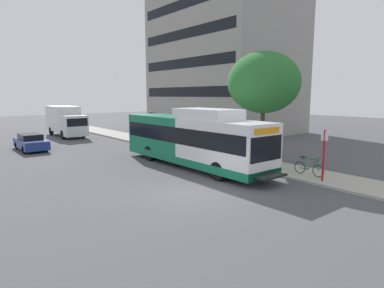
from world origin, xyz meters
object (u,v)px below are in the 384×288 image
street_tree_near_stop (264,83)px  box_truck_background (66,120)px  bicycle_parked (309,168)px  transit_bus (193,139)px  parked_car_far_lane (31,142)px  bus_stop_sign_pole (324,152)px

street_tree_near_stop → box_truck_background: street_tree_near_stop is taller
bicycle_parked → street_tree_near_stop: (1.24, 4.25, 4.67)m
transit_bus → bicycle_parked: 7.00m
parked_car_far_lane → street_tree_near_stop: bearing=-54.2°
bicycle_parked → parked_car_far_lane: 21.41m
street_tree_near_stop → parked_car_far_lane: street_tree_near_stop is taller
bus_stop_sign_pole → parked_car_far_lane: 22.19m
bus_stop_sign_pole → box_truck_background: 28.02m
bus_stop_sign_pole → box_truck_background: bearing=97.6°
street_tree_near_stop → box_truck_background: size_ratio=1.01×
parked_car_far_lane → box_truck_background: size_ratio=0.64×
bus_stop_sign_pole → bicycle_parked: (0.58, 1.11, -1.09)m
transit_bus → box_truck_background: transit_bus is taller
bus_stop_sign_pole → parked_car_far_lane: (-8.94, 20.29, -0.99)m
street_tree_near_stop → bicycle_parked: bearing=-106.3°
parked_car_far_lane → box_truck_background: box_truck_background is taller
parked_car_far_lane → box_truck_background: bearing=55.1°
bus_stop_sign_pole → parked_car_far_lane: size_ratio=0.58×
box_truck_background → parked_car_far_lane: bearing=-124.9°
bicycle_parked → parked_car_far_lane: (-9.52, 19.17, 0.10)m
bus_stop_sign_pole → parked_car_far_lane: bus_stop_sign_pole is taller
transit_bus → bicycle_parked: (3.09, -6.17, -1.14)m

